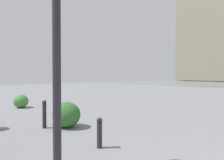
# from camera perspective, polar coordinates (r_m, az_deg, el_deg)

# --- Properties ---
(building_highrise) EXTENTS (13.52, 11.45, 40.88)m
(building_highrise) POSITION_cam_1_polar(r_m,az_deg,el_deg) (77.06, 24.15, 14.51)
(building_highrise) COLOR gray
(building_highrise) RESTS_ON ground
(lamppost) EXTENTS (0.98, 0.28, 3.77)m
(lamppost) POSITION_cam_1_polar(r_m,az_deg,el_deg) (3.61, -15.36, 15.27)
(lamppost) COLOR #232328
(lamppost) RESTS_ON ground
(bollard_near) EXTENTS (0.13, 0.13, 0.70)m
(bollard_near) POSITION_cam_1_polar(r_m,az_deg,el_deg) (4.79, -3.54, -14.39)
(bollard_near) COLOR #232328
(bollard_near) RESTS_ON ground
(bollard_mid) EXTENTS (0.13, 0.13, 0.88)m
(bollard_mid) POSITION_cam_1_polar(r_m,az_deg,el_deg) (6.80, -18.49, -8.94)
(bollard_mid) COLOR #232328
(bollard_mid) RESTS_ON ground
(shrub_low) EXTENTS (0.95, 0.86, 0.81)m
(shrub_low) POSITION_cam_1_polar(r_m,az_deg,el_deg) (6.74, -12.67, -9.48)
(shrub_low) COLOR #2D6628
(shrub_low) RESTS_ON ground
(shrub_round) EXTENTS (0.80, 0.72, 0.68)m
(shrub_round) POSITION_cam_1_polar(r_m,az_deg,el_deg) (11.45, -24.26, -5.43)
(shrub_round) COLOR #477F38
(shrub_round) RESTS_ON ground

